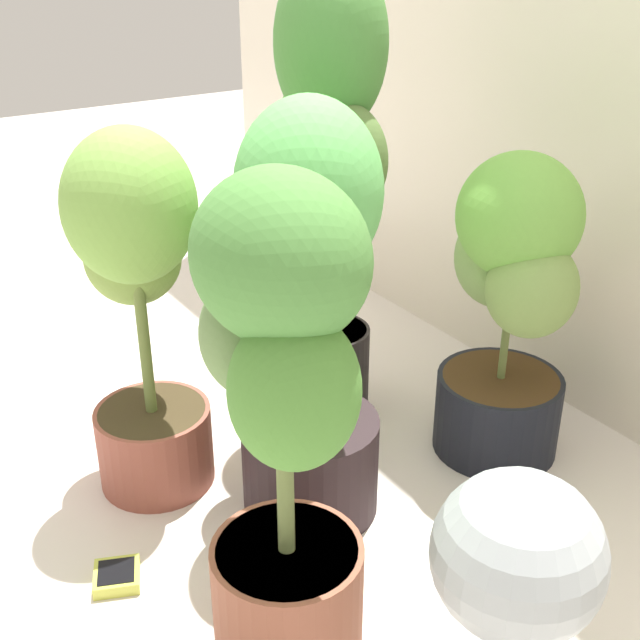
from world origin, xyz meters
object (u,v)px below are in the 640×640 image
(potted_plant_back_left, at_px, (330,148))
(hygrometer_box, at_px, (117,576))
(potted_plant_back_center, at_px, (510,299))
(floor_fan, at_px, (516,566))
(potted_plant_center, at_px, (306,299))
(potted_plant_front_right, at_px, (282,414))
(potted_plant_front_left, at_px, (138,292))

(potted_plant_back_left, bearing_deg, hygrometer_box, -66.59)
(potted_plant_back_center, xyz_separation_m, floor_fan, (0.50, -0.48, -0.08))
(potted_plant_back_left, height_order, floor_fan, potted_plant_back_left)
(hygrometer_box, bearing_deg, potted_plant_center, -66.20)
(potted_plant_front_right, distance_m, floor_fan, 0.38)
(potted_plant_front_right, relative_size, potted_plant_center, 0.98)
(potted_plant_front_right, bearing_deg, hygrometer_box, -147.60)
(potted_plant_front_left, relative_size, potted_plant_center, 0.91)
(potted_plant_back_left, relative_size, potted_plant_back_center, 1.53)
(potted_plant_front_left, xyz_separation_m, potted_plant_back_left, (-0.02, 0.45, 0.21))
(potted_plant_back_left, distance_m, potted_plant_center, 0.40)
(potted_plant_front_left, xyz_separation_m, potted_plant_back_center, (0.32, 0.67, -0.06))
(potted_plant_front_left, distance_m, potted_plant_back_center, 0.75)
(potted_plant_back_center, relative_size, potted_plant_center, 0.82)
(potted_plant_front_right, height_order, floor_fan, potted_plant_front_right)
(potted_plant_front_left, bearing_deg, potted_plant_back_center, 64.48)
(potted_plant_back_left, xyz_separation_m, potted_plant_front_right, (0.57, -0.46, -0.19))
(potted_plant_front_left, distance_m, potted_plant_front_right, 0.54)
(potted_plant_front_left, xyz_separation_m, potted_plant_front_right, (0.54, -0.01, 0.02))
(potted_plant_back_center, bearing_deg, potted_plant_front_left, -115.52)
(potted_plant_front_right, bearing_deg, potted_plant_back_center, 108.27)
(potted_plant_back_center, distance_m, floor_fan, 0.70)
(potted_plant_center, bearing_deg, hygrometer_box, -88.70)
(potted_plant_back_left, height_order, hygrometer_box, potted_plant_back_left)
(potted_plant_back_center, bearing_deg, hygrometer_box, -94.27)
(potted_plant_front_left, distance_m, floor_fan, 0.86)
(potted_plant_front_right, distance_m, hygrometer_box, 0.55)
(potted_plant_center, bearing_deg, potted_plant_back_center, 80.71)
(potted_plant_front_left, bearing_deg, potted_plant_center, 42.01)
(potted_plant_back_left, distance_m, potted_plant_back_center, 0.49)
(potted_plant_back_center, xyz_separation_m, potted_plant_front_right, (0.22, -0.68, 0.08))
(potted_plant_front_left, bearing_deg, potted_plant_back_left, 92.64)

